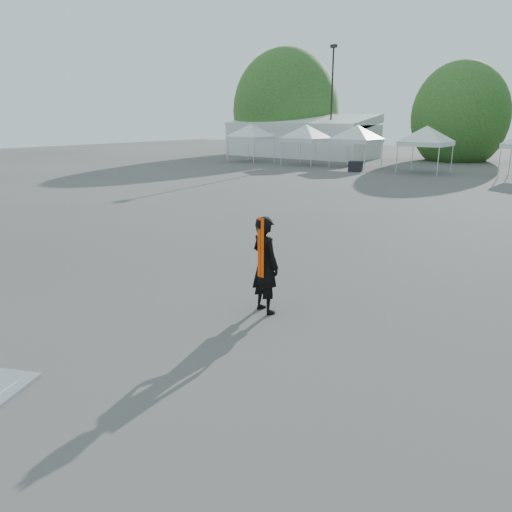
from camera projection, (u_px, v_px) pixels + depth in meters
The scene contains 11 objects.
ground at pixel (269, 291), 11.60m from camera, with size 120.00×120.00×0.00m, color #474442.
marquee at pixel (301, 137), 50.68m from camera, with size 15.00×6.25×4.23m.
light_pole_west at pixel (332, 97), 46.53m from camera, with size 0.60×0.25×10.30m.
tree_far_w at pixel (286, 111), 54.64m from camera, with size 4.80×4.80×7.30m.
tree_mid_w at pixel (459, 117), 45.64m from camera, with size 4.16×4.16×6.33m.
tent_a at pixel (251, 127), 44.67m from camera, with size 4.56×4.56×3.88m.
tent_b at pixel (306, 128), 41.51m from camera, with size 4.47×4.47×3.88m.
tent_c at pixel (357, 128), 39.51m from camera, with size 4.61×4.61×3.88m.
tent_d at pixel (427, 130), 35.32m from camera, with size 4.44×4.44×3.88m.
man at pixel (265, 265), 10.13m from camera, with size 0.84×0.67×2.02m.
crate_west at pixel (356, 166), 36.99m from camera, with size 0.98×0.76×0.76m, color black.
Camera 1 is at (6.51, -8.81, 3.90)m, focal length 35.00 mm.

